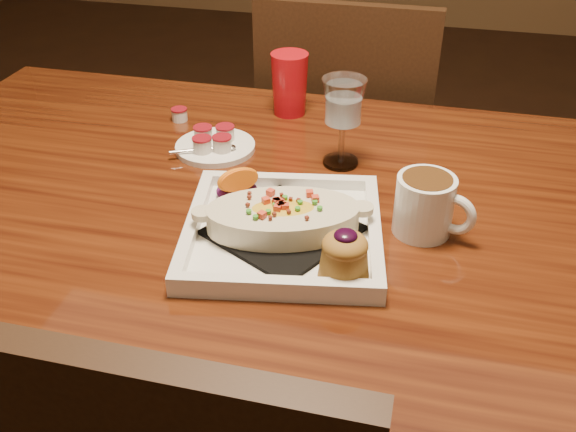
% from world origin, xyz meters
% --- Properties ---
extents(table, '(1.50, 0.90, 0.75)m').
position_xyz_m(table, '(0.00, 0.00, 0.65)').
color(table, '#632A0E').
rests_on(table, floor).
extents(chair_far, '(0.42, 0.42, 0.93)m').
position_xyz_m(chair_far, '(-0.00, 0.63, 0.51)').
color(chair_far, black).
rests_on(chair_far, floor).
extents(plate, '(0.32, 0.32, 0.08)m').
position_xyz_m(plate, '(0.02, -0.09, 0.78)').
color(plate, white).
rests_on(plate, table).
extents(coffee_mug, '(0.12, 0.09, 0.09)m').
position_xyz_m(coffee_mug, '(0.21, -0.02, 0.80)').
color(coffee_mug, white).
rests_on(coffee_mug, table).
extents(goblet, '(0.07, 0.07, 0.16)m').
position_xyz_m(goblet, '(0.06, 0.16, 0.86)').
color(goblet, silver).
rests_on(goblet, table).
extents(saucer, '(0.14, 0.14, 0.10)m').
position_xyz_m(saucer, '(-0.18, 0.15, 0.76)').
color(saucer, white).
rests_on(saucer, table).
extents(creamer_loose, '(0.03, 0.03, 0.02)m').
position_xyz_m(creamer_loose, '(-0.28, 0.26, 0.76)').
color(creamer_loose, silver).
rests_on(creamer_loose, table).
extents(red_tumbler, '(0.07, 0.07, 0.12)m').
position_xyz_m(red_tumbler, '(-0.08, 0.34, 0.81)').
color(red_tumbler, red).
rests_on(red_tumbler, table).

